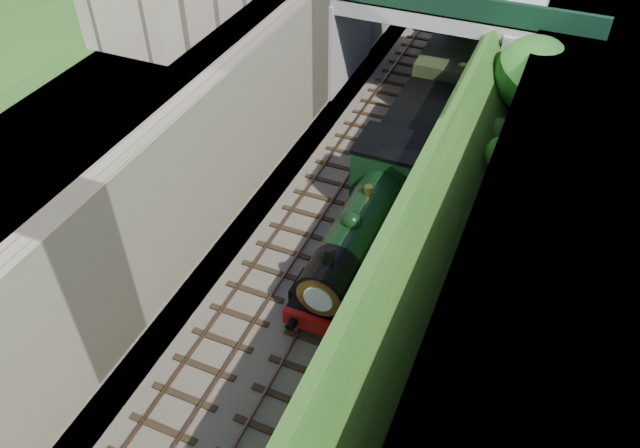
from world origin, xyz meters
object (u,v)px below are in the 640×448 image
Objects in this scene: tender at (416,136)px; tree at (535,76)px; road_bridge at (452,32)px; locomotive at (365,223)px.

tree is at bearing 27.73° from tender.
road_bridge reaches higher than locomotive.
road_bridge is at bearing 138.24° from tree.
tree reaches higher than tender.
locomotive is (0.26, -14.28, -2.18)m from road_bridge.
locomotive is 1.70× the size of tender.
road_bridge is 2.67× the size of tender.
road_bridge reaches higher than tree.
locomotive reaches higher than tender.
locomotive is at bearing -90.00° from tender.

